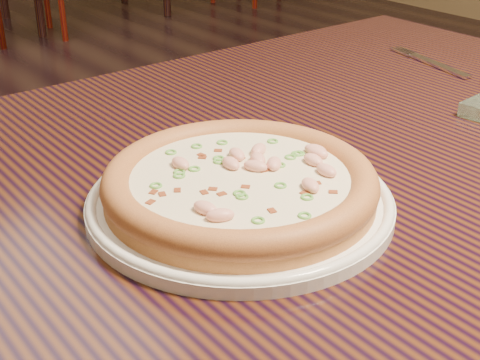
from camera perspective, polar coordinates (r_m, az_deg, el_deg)
hero_table at (r=0.79m, az=4.66°, el=-4.62°), size 1.20×0.80×0.75m
plate at (r=0.64m, az=0.00°, el=-1.71°), size 0.29×0.29×0.02m
pizza at (r=0.63m, az=0.03°, el=-0.23°), size 0.26×0.26×0.03m
fork at (r=1.11m, az=16.07°, el=9.60°), size 0.06×0.17×0.00m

